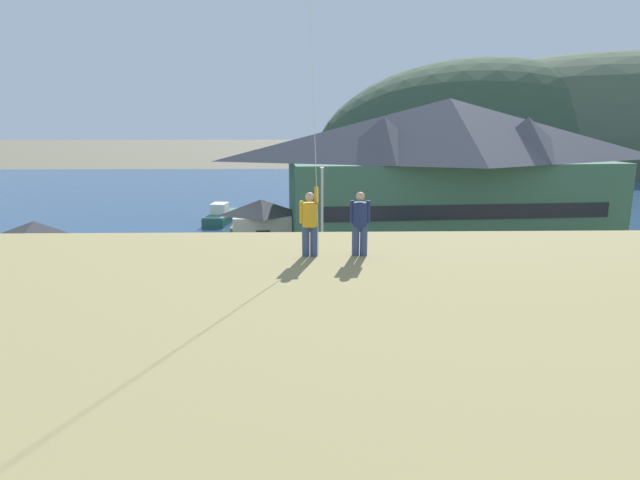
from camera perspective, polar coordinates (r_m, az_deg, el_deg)
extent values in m
plane|color=#66604C|center=(24.20, -3.00, -13.79)|extent=(600.00, 600.00, 0.00)
cube|color=gray|center=(28.74, -2.73, -9.29)|extent=(40.00, 20.00, 0.10)
cube|color=navy|center=(82.39, -1.88, 5.01)|extent=(360.00, 84.00, 0.03)
ellipsoid|color=#334733|center=(139.45, 16.65, 7.55)|extent=(82.94, 66.54, 50.70)
ellipsoid|color=#42513D|center=(155.30, 29.70, 6.90)|extent=(146.16, 72.58, 53.86)
cube|color=#38604C|center=(46.08, 13.05, 3.54)|extent=(26.16, 12.78, 7.60)
cube|color=black|center=(40.98, 15.52, 2.86)|extent=(21.51, 1.79, 1.10)
pyramid|color=#4C4C56|center=(45.56, 13.44, 11.30)|extent=(27.76, 13.98, 4.86)
pyramid|color=#4C4C56|center=(42.20, 6.78, 10.51)|extent=(6.39, 6.39, 3.40)
pyramid|color=#4C4C56|center=(46.06, 21.00, 9.94)|extent=(6.39, 6.39, 3.40)
cube|color=#338475|center=(34.03, -27.40, -4.18)|extent=(6.70, 5.26, 3.54)
pyramid|color=#47474C|center=(33.42, -27.86, 0.23)|extent=(7.24, 5.79, 1.83)
cube|color=black|center=(31.93, -29.31, -6.42)|extent=(1.10, 0.07, 2.48)
cube|color=beige|center=(44.84, -6.18, 0.67)|extent=(5.14, 4.23, 3.17)
pyramid|color=#47474C|center=(44.45, -6.25, 3.47)|extent=(5.56, 4.64, 1.26)
cube|color=black|center=(43.16, -6.01, -0.43)|extent=(1.10, 0.22, 2.22)
cube|color=#70604C|center=(57.18, -7.17, 1.94)|extent=(3.20, 10.89, 0.70)
cube|color=#23564C|center=(59.12, -10.36, 2.28)|extent=(3.04, 7.21, 0.90)
cube|color=#33665B|center=(59.03, -10.38, 2.79)|extent=(2.95, 7.00, 0.16)
cube|color=silver|center=(58.43, -10.55, 3.31)|extent=(1.80, 2.27, 1.10)
cube|color=black|center=(25.74, -15.47, -10.57)|extent=(4.28, 2.00, 0.80)
cube|color=black|center=(25.44, -15.23, -9.02)|extent=(2.17, 1.70, 0.70)
cube|color=black|center=(25.45, -15.23, -9.09)|extent=(2.22, 1.73, 0.32)
cylinder|color=black|center=(27.02, -17.93, -10.52)|extent=(0.65, 0.25, 0.64)
cylinder|color=black|center=(25.39, -18.91, -12.12)|extent=(0.65, 0.25, 0.64)
cylinder|color=black|center=(26.50, -12.09, -10.64)|extent=(0.65, 0.25, 0.64)
cylinder|color=black|center=(24.84, -12.67, -12.29)|extent=(0.65, 0.25, 0.64)
cube|color=slate|center=(24.26, 10.12, -11.77)|extent=(4.26, 1.95, 0.80)
cube|color=#5B5B5F|center=(23.94, 9.83, -10.14)|extent=(2.16, 1.67, 0.70)
cube|color=black|center=(23.95, 9.83, -10.21)|extent=(2.20, 1.71, 0.32)
cylinder|color=black|center=(23.87, 13.77, -13.41)|extent=(0.65, 0.24, 0.64)
cylinder|color=black|center=(25.49, 12.84, -11.64)|extent=(0.65, 0.24, 0.64)
cylinder|color=black|center=(23.42, 7.06, -13.66)|extent=(0.65, 0.24, 0.64)
cylinder|color=black|center=(25.07, 6.59, -11.82)|extent=(0.65, 0.24, 0.64)
cube|color=slate|center=(33.09, 27.09, -6.31)|extent=(4.25, 1.91, 0.80)
cube|color=#5B5B5F|center=(32.95, 27.45, -5.06)|extent=(2.14, 1.66, 0.70)
cube|color=black|center=(32.96, 27.44, -5.12)|extent=(2.18, 1.69, 0.32)
cylinder|color=black|center=(33.41, 24.22, -6.58)|extent=(0.65, 0.24, 0.64)
cylinder|color=black|center=(31.85, 25.55, -7.63)|extent=(0.65, 0.24, 0.64)
cylinder|color=black|center=(34.61, 28.37, -6.36)|extent=(0.65, 0.24, 0.64)
cylinder|color=black|center=(33.10, 29.85, -7.34)|extent=(0.65, 0.24, 0.64)
cube|color=slate|center=(30.49, 17.24, -7.01)|extent=(4.33, 2.14, 0.80)
cube|color=#5B5B5F|center=(30.32, 17.59, -5.66)|extent=(2.23, 1.77, 0.70)
cube|color=black|center=(30.33, 17.58, -5.72)|extent=(2.27, 1.80, 0.32)
cylinder|color=black|center=(30.93, 14.18, -7.34)|extent=(0.66, 0.27, 0.64)
cylinder|color=black|center=(29.32, 15.42, -8.52)|extent=(0.66, 0.27, 0.64)
cylinder|color=black|center=(31.96, 18.81, -6.98)|extent=(0.66, 0.27, 0.64)
cylinder|color=black|center=(30.41, 20.26, -8.09)|extent=(0.66, 0.27, 0.64)
cube|color=navy|center=(27.68, -25.29, -9.69)|extent=(4.33, 2.13, 0.80)
cube|color=navy|center=(27.47, -25.73, -8.23)|extent=(2.22, 1.76, 0.70)
cube|color=black|center=(27.48, -25.72, -8.30)|extent=(2.26, 1.80, 0.32)
cylinder|color=black|center=(26.60, -23.03, -11.31)|extent=(0.66, 0.27, 0.64)
cylinder|color=black|center=(28.21, -21.95, -9.84)|extent=(0.66, 0.27, 0.64)
cylinder|color=black|center=(27.53, -28.56, -11.06)|extent=(0.66, 0.27, 0.64)
cylinder|color=black|center=(29.09, -27.19, -9.66)|extent=(0.66, 0.27, 0.64)
cube|color=#236633|center=(27.89, 28.65, -9.88)|extent=(4.25, 1.91, 0.80)
cube|color=#1E562B|center=(27.70, 29.09, -8.41)|extent=(2.14, 1.66, 0.70)
cube|color=black|center=(27.71, 29.08, -8.48)|extent=(2.18, 1.69, 0.32)
cylinder|color=black|center=(28.18, 25.20, -10.17)|extent=(0.65, 0.24, 0.64)
cylinder|color=black|center=(26.67, 26.86, -11.62)|extent=(0.65, 0.24, 0.64)
cylinder|color=black|center=(29.42, 30.09, -9.74)|extent=(0.65, 0.24, 0.64)
cylinder|color=#ADADB2|center=(32.89, 0.23, 0.78)|extent=(0.16, 0.16, 7.87)
cube|color=#4C4C51|center=(32.68, 0.22, 7.51)|extent=(0.24, 0.70, 0.20)
cylinder|color=#384770|center=(14.58, -1.52, -0.13)|extent=(0.20, 0.20, 0.82)
cylinder|color=#384770|center=(14.58, -0.65, -0.13)|extent=(0.20, 0.20, 0.82)
cylinder|color=gold|center=(14.44, -1.09, 2.70)|extent=(0.40, 0.40, 0.64)
sphere|color=tan|center=(14.36, -1.10, 4.59)|extent=(0.24, 0.24, 0.24)
cylinder|color=gold|center=(14.54, -0.38, 4.76)|extent=(0.12, 0.56, 0.43)
cylinder|color=gold|center=(14.43, -1.97, 2.97)|extent=(0.11, 0.11, 0.60)
cylinder|color=#384770|center=(14.69, 3.78, -0.06)|extent=(0.20, 0.20, 0.82)
cylinder|color=#384770|center=(14.70, 4.64, -0.07)|extent=(0.20, 0.20, 0.82)
cylinder|color=navy|center=(14.55, 4.25, 2.75)|extent=(0.40, 0.40, 0.64)
sphere|color=tan|center=(14.48, 4.28, 4.62)|extent=(0.24, 0.24, 0.24)
cylinder|color=navy|center=(14.54, 3.39, 3.03)|extent=(0.11, 0.11, 0.60)
cylinder|color=navy|center=(14.55, 5.12, 3.01)|extent=(0.11, 0.11, 0.60)
cylinder|color=silver|center=(17.51, -0.99, 22.32)|extent=(0.38, 5.56, 13.18)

